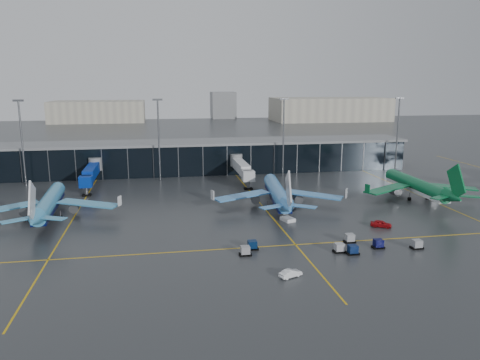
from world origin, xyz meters
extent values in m
plane|color=#282B2D|center=(0.00, 0.00, 0.00)|extent=(600.00, 600.00, 0.00)
cube|color=black|center=(0.00, 62.00, 5.00)|extent=(140.00, 16.00, 10.00)
cube|color=slate|center=(0.00, 62.00, 10.30)|extent=(142.00, 17.00, 0.80)
cylinder|color=#595B60|center=(-35.00, 53.50, 5.20)|extent=(4.00, 4.00, 4.00)
cube|color=navy|center=(-35.00, 40.00, 4.40)|extent=(3.00, 24.00, 3.00)
cylinder|color=#595B60|center=(-35.00, 32.50, 1.30)|extent=(1.00, 1.00, 2.60)
cylinder|color=#595B60|center=(10.00, 53.50, 5.20)|extent=(4.00, 4.00, 4.00)
cube|color=silver|center=(10.00, 40.00, 4.40)|extent=(3.00, 24.00, 3.00)
cylinder|color=#595B60|center=(10.00, 32.50, 1.30)|extent=(1.00, 1.00, 2.60)
cylinder|color=#595B60|center=(-55.00, 50.00, 12.50)|extent=(0.50, 0.50, 25.00)
cube|color=#595B60|center=(-55.00, 50.00, 25.20)|extent=(3.00, 0.40, 0.60)
cylinder|color=#595B60|center=(-15.00, 50.00, 12.50)|extent=(0.50, 0.50, 25.00)
cube|color=#595B60|center=(-15.00, 50.00, 25.20)|extent=(3.00, 0.40, 0.60)
cylinder|color=#595B60|center=(25.00, 50.00, 12.50)|extent=(0.50, 0.50, 25.00)
cube|color=#595B60|center=(25.00, 50.00, 25.20)|extent=(3.00, 0.40, 0.60)
cylinder|color=#595B60|center=(65.00, 50.00, 12.50)|extent=(0.50, 0.50, 25.00)
cube|color=#595B60|center=(65.00, 50.00, 25.20)|extent=(3.00, 0.40, 0.60)
cube|color=#B2AD99|center=(120.00, 260.00, 9.00)|extent=(90.00, 42.00, 18.00)
cube|color=#B2AD99|center=(-60.00, 280.00, 8.00)|extent=(70.00, 38.00, 16.00)
cube|color=#B2AD99|center=(40.00, 300.00, 11.00)|extent=(20.00, 20.00, 22.00)
cube|color=gold|center=(-35.00, 20.00, 0.01)|extent=(0.30, 120.00, 0.02)
cube|color=gold|center=(10.00, 20.00, 0.01)|extent=(0.30, 120.00, 0.02)
cube|color=gold|center=(55.00, 20.00, 0.01)|extent=(0.30, 120.00, 0.02)
cube|color=gold|center=(10.00, -15.00, 0.01)|extent=(220.00, 0.30, 0.02)
cube|color=black|center=(16.71, -20.30, 0.18)|extent=(2.20, 1.50, 0.36)
cube|color=#999BA1|center=(16.71, -20.30, 0.95)|extent=(1.60, 1.50, 1.50)
cube|color=black|center=(24.74, -19.51, 0.18)|extent=(2.20, 1.50, 0.36)
cube|color=#040639|center=(24.74, -19.51, 0.95)|extent=(1.60, 1.50, 1.50)
cube|color=black|center=(20.73, -15.55, 0.18)|extent=(2.20, 1.50, 0.36)
cube|color=gray|center=(20.73, -15.55, 0.95)|extent=(1.60, 1.50, 1.50)
cube|color=black|center=(31.73, -20.99, 0.18)|extent=(2.20, 1.50, 0.36)
cube|color=gray|center=(31.73, -20.99, 0.95)|extent=(1.60, 1.50, 1.50)
cube|color=black|center=(1.32, -16.11, 0.18)|extent=(2.20, 1.50, 0.36)
cube|color=#051A3F|center=(1.32, -16.11, 0.95)|extent=(1.60, 1.50, 1.50)
cube|color=black|center=(-0.52, -18.80, 0.18)|extent=(2.20, 1.50, 0.36)
cube|color=gray|center=(-0.52, -18.80, 0.95)|extent=(1.60, 1.50, 1.50)
cube|color=black|center=(18.73, -21.66, 0.18)|extent=(2.20, 1.50, 0.36)
cube|color=#051641|center=(18.73, -21.66, 0.95)|extent=(1.60, 1.50, 1.50)
cube|color=white|center=(12.75, 0.29, 0.40)|extent=(3.06, 3.72, 0.80)
cube|color=white|center=(12.75, 0.29, 2.30)|extent=(2.38, 3.18, 2.29)
imported|color=#A10C11|center=(31.25, -7.53, 0.75)|extent=(4.72, 3.61, 1.50)
imported|color=white|center=(4.86, -29.45, 0.64)|extent=(4.12, 2.80, 1.29)
camera|label=1|loc=(-15.22, -96.90, 30.64)|focal=35.00mm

